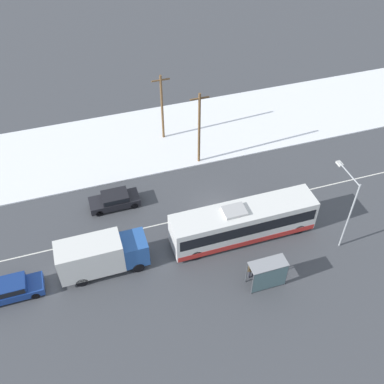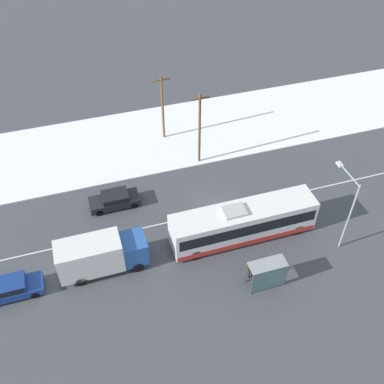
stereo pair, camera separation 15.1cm
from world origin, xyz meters
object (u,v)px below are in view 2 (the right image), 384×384
box_truck (100,254)px  utility_pole_roadside (200,128)px  city_bus (243,223)px  pedestrian_at_stop (251,268)px  streetlamp (347,203)px  sedan_car (115,199)px  parked_car_near_truck (12,287)px  bus_shelter (268,273)px  utility_pole_snowlot (163,107)px

box_truck → utility_pole_roadside: 15.32m
city_bus → pedestrian_at_stop: city_bus is taller
city_bus → streetlamp: streetlamp is taller
pedestrian_at_stop → utility_pole_roadside: (0.54, 14.39, 2.93)m
streetlamp → pedestrian_at_stop: bearing=-170.5°
city_bus → sedan_car: (-9.41, 6.71, -0.89)m
streetlamp → utility_pole_roadside: bearing=120.3°
city_bus → parked_car_near_truck: 18.32m
city_bus → streetlamp: (7.22, -2.71, 2.73)m
bus_shelter → utility_pole_roadside: (-0.27, 15.50, 2.38)m
sedan_car → utility_pole_roadside: 10.24m
parked_car_near_truck → pedestrian_at_stop: size_ratio=2.38×
streetlamp → utility_pole_roadside: utility_pole_roadside is taller
city_bus → streetlamp: size_ratio=1.77×
streetlamp → utility_pole_roadside: (-7.61, 13.02, -0.34)m
sedan_car → utility_pole_roadside: utility_pole_roadside is taller
box_truck → utility_pole_roadside: bearing=42.3°
parked_car_near_truck → utility_pole_roadside: size_ratio=0.56×
city_bus → utility_pole_snowlot: bearing=100.1°
sedan_car → streetlamp: bearing=150.5°
utility_pole_roadside → utility_pole_snowlot: bearing=115.2°
pedestrian_at_stop → streetlamp: size_ratio=0.27×
city_bus → utility_pole_snowlot: size_ratio=1.64×
streetlamp → sedan_car: bearing=150.5°
box_truck → pedestrian_at_stop: 11.48m
box_truck → sedan_car: 7.02m
bus_shelter → utility_pole_roadside: size_ratio=0.36×
box_truck → utility_pole_roadside: (11.20, 10.19, 2.30)m
streetlamp → box_truck: bearing=171.5°
bus_shelter → streetlamp: bearing=18.7°
box_truck → streetlamp: (18.81, -2.82, 2.64)m
utility_pole_snowlot → city_bus: bearing=-79.9°
parked_car_near_truck → sedan_car: bearing=37.9°
bus_shelter → city_bus: bearing=88.6°
sedan_car → utility_pole_snowlot: size_ratio=0.60×
box_truck → bus_shelter: size_ratio=2.40×
box_truck → parked_car_near_truck: size_ratio=1.55×
pedestrian_at_stop → streetlamp: (8.15, 1.37, 3.27)m
city_bus → box_truck: size_ratio=1.77×
bus_shelter → streetlamp: 8.22m
utility_pole_roadside → bus_shelter: bearing=-89.0°
sedan_car → streetlamp: streetlamp is taller
utility_pole_snowlot → streetlamp: bearing=-61.0°
city_bus → utility_pole_snowlot: (-2.69, 15.18, 2.18)m
city_bus → bus_shelter: size_ratio=4.25×
box_truck → pedestrian_at_stop: (10.66, -4.19, -0.63)m
city_bus → bus_shelter: city_bus is taller
city_bus → box_truck: city_bus is taller
city_bus → sedan_car: size_ratio=2.73×
utility_pole_snowlot → pedestrian_at_stop: bearing=-84.8°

